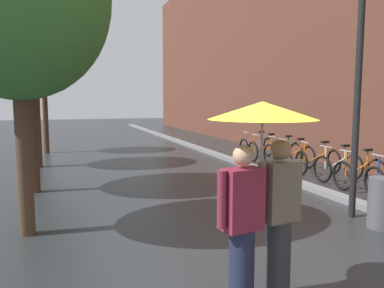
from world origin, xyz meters
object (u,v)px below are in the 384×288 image
(parked_bicycle_7, at_px, (256,147))
(parked_bicycle_5, at_px, (283,153))
(street_tree_3, at_px, (43,52))
(street_lamp_post, at_px, (358,75))
(couple_under_umbrella, at_px, (262,172))
(litter_bin, at_px, (382,203))
(street_tree_2, at_px, (32,49))
(street_tree_1, at_px, (27,24))
(parked_bicycle_6, at_px, (266,150))
(parked_bicycle_4, at_px, (294,157))
(parked_bicycle_3, at_px, (318,161))
(parked_bicycle_2, at_px, (338,167))
(parked_bicycle_1, at_px, (360,173))

(parked_bicycle_7, bearing_deg, parked_bicycle_5, -89.52)
(street_tree_3, bearing_deg, street_lamp_post, -63.18)
(couple_under_umbrella, xyz_separation_m, litter_bin, (3.09, 1.44, -0.98))
(street_tree_2, bearing_deg, street_lamp_post, -52.74)
(street_tree_1, distance_m, couple_under_umbrella, 6.97)
(parked_bicycle_6, bearing_deg, street_tree_2, 170.34)
(parked_bicycle_7, relative_size, litter_bin, 1.27)
(parked_bicycle_4, height_order, litter_bin, parked_bicycle_4)
(street_tree_3, bearing_deg, litter_bin, -64.43)
(street_tree_1, height_order, street_tree_3, street_tree_1)
(parked_bicycle_6, height_order, litter_bin, parked_bicycle_6)
(parked_bicycle_6, bearing_deg, couple_under_umbrella, -120.29)
(parked_bicycle_5, relative_size, parked_bicycle_6, 0.99)
(litter_bin, bearing_deg, parked_bicycle_5, 72.22)
(couple_under_umbrella, relative_size, street_lamp_post, 0.48)
(street_tree_1, height_order, parked_bicycle_4, street_tree_1)
(street_tree_3, relative_size, litter_bin, 6.24)
(street_tree_1, xyz_separation_m, parked_bicycle_5, (7.55, 1.46, -3.43))
(street_tree_2, height_order, street_lamp_post, street_tree_2)
(street_tree_3, bearing_deg, parked_bicycle_3, -44.36)
(parked_bicycle_2, relative_size, parked_bicycle_5, 1.01)
(parked_bicycle_5, relative_size, street_lamp_post, 0.25)
(parked_bicycle_2, distance_m, parked_bicycle_4, 1.85)
(parked_bicycle_3, relative_size, couple_under_umbrella, 0.55)
(parked_bicycle_2, bearing_deg, couple_under_umbrella, -136.36)
(street_tree_3, distance_m, street_lamp_post, 12.29)
(parked_bicycle_2, xyz_separation_m, parked_bicycle_3, (0.07, 0.95, 0.00))
(parked_bicycle_4, xyz_separation_m, street_lamp_post, (-1.79, -4.49, 2.20))
(parked_bicycle_4, xyz_separation_m, couple_under_umbrella, (-4.86, -6.59, 1.03))
(parked_bicycle_2, bearing_deg, parked_bicycle_6, 91.71)
(street_tree_2, bearing_deg, parked_bicycle_4, -21.85)
(parked_bicycle_2, bearing_deg, street_tree_3, 131.88)
(parked_bicycle_4, distance_m, parked_bicycle_6, 1.73)
(parked_bicycle_7, bearing_deg, street_tree_1, -156.63)
(litter_bin, bearing_deg, street_lamp_post, 91.49)
(parked_bicycle_1, xyz_separation_m, couple_under_umbrella, (-4.86, -3.85, 1.03))
(street_lamp_post, bearing_deg, parked_bicycle_2, 54.33)
(street_tree_2, xyz_separation_m, parked_bicycle_1, (7.50, -5.74, -3.29))
(parked_bicycle_2, relative_size, litter_bin, 1.29)
(parked_bicycle_3, bearing_deg, parked_bicycle_5, 90.14)
(parked_bicycle_6, bearing_deg, street_tree_3, 147.36)
(parked_bicycle_5, distance_m, parked_bicycle_6, 0.83)
(parked_bicycle_7, distance_m, couple_under_umbrella, 10.61)
(street_tree_3, relative_size, parked_bicycle_4, 4.85)
(street_tree_1, relative_size, parked_bicycle_7, 4.93)
(street_tree_1, xyz_separation_m, street_lamp_post, (5.59, -3.94, -1.23))
(couple_under_umbrella, xyz_separation_m, street_lamp_post, (3.07, 2.09, 1.17))
(street_tree_3, height_order, parked_bicycle_2, street_tree_3)
(parked_bicycle_3, xyz_separation_m, parked_bicycle_4, (-0.17, 0.90, 0.00))
(parked_bicycle_5, relative_size, litter_bin, 1.28)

